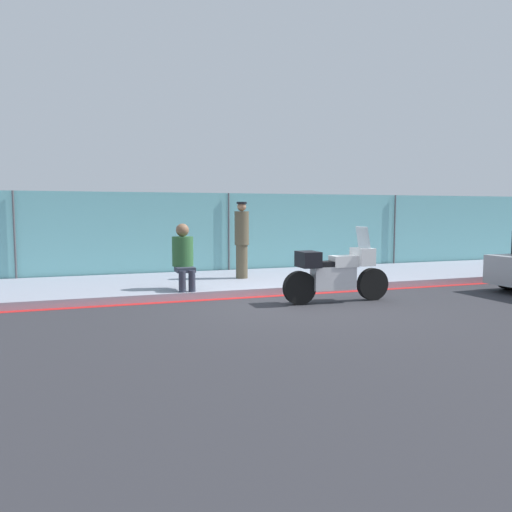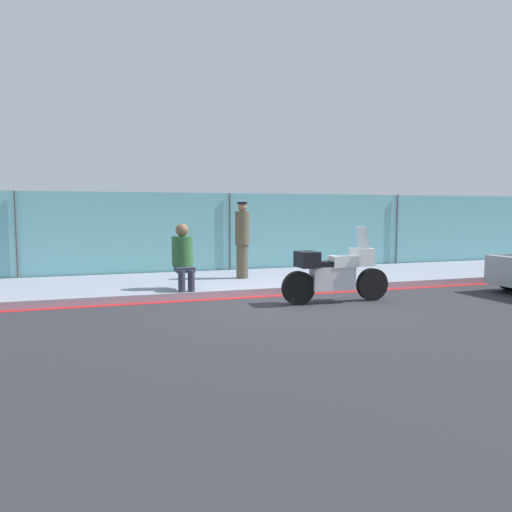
{
  "view_description": "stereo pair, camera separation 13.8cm",
  "coord_description": "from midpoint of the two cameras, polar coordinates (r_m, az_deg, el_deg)",
  "views": [
    {
      "loc": [
        -3.78,
        -8.56,
        1.77
      ],
      "look_at": [
        -0.15,
        1.88,
        0.77
      ],
      "focal_mm": 35.0,
      "sensor_mm": 36.0,
      "label": 1
    },
    {
      "loc": [
        -3.65,
        -8.6,
        1.77
      ],
      "look_at": [
        -0.15,
        1.88,
        0.77
      ],
      "focal_mm": 35.0,
      "sensor_mm": 36.0,
      "label": 2
    }
  ],
  "objects": [
    {
      "name": "storefront_fence",
      "position": [
        13.79,
        -3.53,
        2.49
      ],
      "size": [
        37.61,
        0.17,
        2.26
      ],
      "color": "#6BB2B7",
      "rests_on": "ground_plane"
    },
    {
      "name": "person_seated_on_curb",
      "position": [
        10.39,
        -8.69,
        0.3
      ],
      "size": [
        0.44,
        0.72,
        1.36
      ],
      "color": "#2D3342",
      "rests_on": "sidewalk"
    },
    {
      "name": "ground_plane",
      "position": [
        9.51,
        4.18,
        -5.57
      ],
      "size": [
        120.0,
        120.0,
        0.0
      ],
      "primitive_type": "plane",
      "color": "#2D2D33"
    },
    {
      "name": "motorcycle",
      "position": [
        9.76,
        8.74,
        -1.83
      ],
      "size": [
        2.22,
        0.52,
        1.47
      ],
      "rotation": [
        0.0,
        0.0,
        -0.02
      ],
      "color": "black",
      "rests_on": "ground_plane"
    },
    {
      "name": "sidewalk",
      "position": [
        12.15,
        -1.17,
        -2.85
      ],
      "size": [
        39.59,
        3.48,
        0.15
      ],
      "color": "#8E93A3",
      "rests_on": "ground_plane"
    },
    {
      "name": "officer_standing",
      "position": [
        11.99,
        -1.97,
        1.96
      ],
      "size": [
        0.35,
        0.35,
        1.84
      ],
      "color": "brown",
      "rests_on": "sidewalk"
    },
    {
      "name": "curb_paint_stripe",
      "position": [
        10.45,
        1.93,
        -4.57
      ],
      "size": [
        39.59,
        0.18,
        0.01
      ],
      "color": "red",
      "rests_on": "ground_plane"
    }
  ]
}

